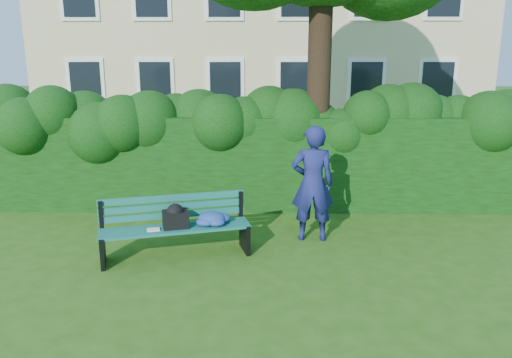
{
  "coord_description": "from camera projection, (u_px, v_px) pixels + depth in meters",
  "views": [
    {
      "loc": [
        0.13,
        -7.32,
        2.95
      ],
      "look_at": [
        0.0,
        0.6,
        0.95
      ],
      "focal_mm": 35.0,
      "sensor_mm": 36.0,
      "label": 1
    }
  ],
  "objects": [
    {
      "name": "hedge",
      "position": [
        257.0,
        161.0,
        9.74
      ],
      "size": [
        10.0,
        1.0,
        1.8
      ],
      "color": "black",
      "rests_on": "ground"
    },
    {
      "name": "man_reading",
      "position": [
        313.0,
        184.0,
        7.93
      ],
      "size": [
        0.68,
        0.45,
        1.87
      ],
      "primitive_type": "imported",
      "rotation": [
        0.0,
        0.0,
        3.15
      ],
      "color": "navy",
      "rests_on": "ground"
    },
    {
      "name": "park_bench",
      "position": [
        184.0,
        223.0,
        7.39
      ],
      "size": [
        2.25,
        1.13,
        0.89
      ],
      "rotation": [
        0.0,
        0.0,
        0.27
      ],
      "color": "#10504F",
      "rests_on": "ground"
    },
    {
      "name": "ground",
      "position": [
        255.0,
        247.0,
        7.82
      ],
      "size": [
        80.0,
        80.0,
        0.0
      ],
      "primitive_type": "plane",
      "color": "#295310",
      "rests_on": "ground"
    }
  ]
}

